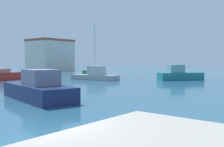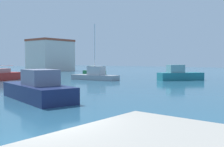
{
  "view_description": "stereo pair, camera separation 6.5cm",
  "coord_description": "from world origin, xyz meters",
  "px_view_note": "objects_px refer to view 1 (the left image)",
  "views": [
    {
      "loc": [
        -4.07,
        -5.85,
        2.51
      ],
      "look_at": [
        21.52,
        15.23,
        0.88
      ],
      "focal_mm": 42.04,
      "sensor_mm": 36.0,
      "label": 1
    },
    {
      "loc": [
        -4.03,
        -5.9,
        2.51
      ],
      "look_at": [
        21.52,
        15.23,
        0.88
      ],
      "focal_mm": 42.04,
      "sensor_mm": 36.0,
      "label": 2
    }
  ],
  "objects_px": {
    "sailboat_grey_distant_north": "(95,75)",
    "motorboat_teal_mid_harbor": "(179,75)",
    "motorboat_navy_far_left": "(38,89)",
    "motorboat_green_distant_east": "(94,72)"
  },
  "relations": [
    {
      "from": "motorboat_navy_far_left",
      "to": "motorboat_green_distant_east",
      "type": "bearing_deg",
      "value": 36.98
    },
    {
      "from": "motorboat_teal_mid_harbor",
      "to": "motorboat_green_distant_east",
      "type": "bearing_deg",
      "value": 79.78
    },
    {
      "from": "sailboat_grey_distant_north",
      "to": "motorboat_teal_mid_harbor",
      "type": "relative_size",
      "value": 1.28
    },
    {
      "from": "sailboat_grey_distant_north",
      "to": "motorboat_green_distant_east",
      "type": "distance_m",
      "value": 13.52
    },
    {
      "from": "motorboat_navy_far_left",
      "to": "motorboat_green_distant_east",
      "type": "xyz_separation_m",
      "value": [
        24.78,
        18.66,
        -0.17
      ]
    },
    {
      "from": "sailboat_grey_distant_north",
      "to": "motorboat_teal_mid_harbor",
      "type": "height_order",
      "value": "sailboat_grey_distant_north"
    },
    {
      "from": "motorboat_navy_far_left",
      "to": "motorboat_teal_mid_harbor",
      "type": "bearing_deg",
      "value": 1.04
    },
    {
      "from": "sailboat_grey_distant_north",
      "to": "motorboat_navy_far_left",
      "type": "distance_m",
      "value": 17.7
    },
    {
      "from": "motorboat_teal_mid_harbor",
      "to": "motorboat_green_distant_east",
      "type": "height_order",
      "value": "motorboat_teal_mid_harbor"
    },
    {
      "from": "motorboat_navy_far_left",
      "to": "motorboat_teal_mid_harbor",
      "type": "distance_m",
      "value": 21.49
    }
  ]
}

